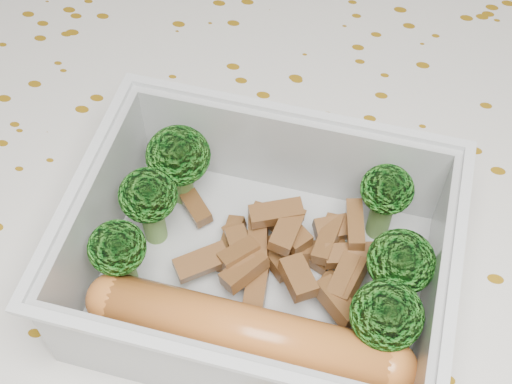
# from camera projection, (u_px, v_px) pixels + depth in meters

# --- Properties ---
(dining_table) EXTENTS (1.40, 0.90, 0.75)m
(dining_table) POSITION_uv_depth(u_px,v_px,m) (263.00, 296.00, 0.51)
(dining_table) COLOR brown
(dining_table) RESTS_ON ground
(tablecloth) EXTENTS (1.46, 0.96, 0.19)m
(tablecloth) POSITION_uv_depth(u_px,v_px,m) (264.00, 261.00, 0.47)
(tablecloth) COLOR white
(tablecloth) RESTS_ON dining_table
(lunch_container) EXTENTS (0.21, 0.16, 0.07)m
(lunch_container) POSITION_uv_depth(u_px,v_px,m) (260.00, 265.00, 0.39)
(lunch_container) COLOR silver
(lunch_container) RESTS_ON tablecloth
(broccoli_florets) EXTENTS (0.18, 0.11, 0.06)m
(broccoli_florets) POSITION_uv_depth(u_px,v_px,m) (271.00, 230.00, 0.38)
(broccoli_florets) COLOR #608C3F
(broccoli_florets) RESTS_ON lunch_container
(meat_pile) EXTENTS (0.13, 0.08, 0.03)m
(meat_pile) POSITION_uv_depth(u_px,v_px,m) (291.00, 253.00, 0.40)
(meat_pile) COLOR brown
(meat_pile) RESTS_ON lunch_container
(sausage) EXTENTS (0.18, 0.04, 0.03)m
(sausage) POSITION_uv_depth(u_px,v_px,m) (247.00, 333.00, 0.37)
(sausage) COLOR #C36A2B
(sausage) RESTS_ON lunch_container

